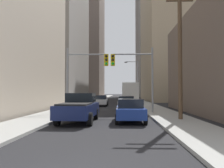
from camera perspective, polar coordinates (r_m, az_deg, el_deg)
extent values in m
cube|color=#9E9E99|center=(55.04, -3.95, -3.86)|extent=(2.94, 160.00, 0.15)
cube|color=#9E9E99|center=(54.86, 5.98, -3.86)|extent=(2.94, 160.00, 0.15)
cube|color=silver|center=(41.71, 4.23, -1.92)|extent=(2.67, 11.54, 2.90)
cube|color=black|center=(41.69, 2.50, -1.20)|extent=(0.18, 10.58, 0.80)
cube|color=red|center=(41.69, 2.50, -2.72)|extent=(0.17, 10.58, 0.28)
cylinder|color=black|center=(45.73, 2.57, -3.73)|extent=(0.32, 1.00, 1.00)
cylinder|color=black|center=(45.81, 5.52, -3.72)|extent=(0.32, 1.00, 1.00)
cylinder|color=black|center=(38.49, 2.67, -4.08)|extent=(0.32, 1.00, 1.00)
cylinder|color=black|center=(38.59, 6.17, -4.07)|extent=(0.32, 1.00, 1.00)
cube|color=#141E4C|center=(15.91, -7.92, -6.13)|extent=(2.21, 5.47, 0.80)
cube|color=black|center=(16.83, -7.34, -3.34)|extent=(1.87, 1.87, 0.70)
cube|color=black|center=(14.55, -8.84, -4.74)|extent=(1.85, 2.44, 0.10)
cylinder|color=black|center=(17.81, -10.02, -6.95)|extent=(0.28, 0.80, 0.80)
cylinder|color=black|center=(17.51, -3.82, -7.06)|extent=(0.28, 0.80, 0.80)
cylinder|color=black|center=(14.47, -12.92, -8.11)|extent=(0.28, 0.80, 0.80)
cylinder|color=black|center=(14.10, -5.28, -8.32)|extent=(0.28, 0.80, 0.80)
cube|color=navy|center=(15.97, 4.35, -6.68)|extent=(1.81, 4.20, 0.65)
cube|color=black|center=(15.79, 4.37, -4.55)|extent=(1.59, 1.90, 0.55)
cylinder|color=black|center=(17.33, 1.30, -7.38)|extent=(0.22, 0.64, 0.64)
cylinder|color=black|center=(17.39, 7.04, -7.35)|extent=(0.22, 0.64, 0.64)
cylinder|color=black|center=(14.66, 1.16, -8.39)|extent=(0.22, 0.64, 0.64)
cylinder|color=black|center=(14.73, 7.96, -8.34)|extent=(0.22, 0.64, 0.64)
cube|color=slate|center=(26.42, 3.39, -4.78)|extent=(1.87, 4.23, 0.65)
cube|color=black|center=(26.25, 3.40, -3.48)|extent=(1.62, 1.93, 0.55)
cylinder|color=black|center=(27.78, 1.54, -5.31)|extent=(0.22, 0.64, 0.64)
cylinder|color=black|center=(27.81, 5.12, -5.30)|extent=(0.22, 0.64, 0.64)
cylinder|color=black|center=(25.09, 1.48, -5.68)|extent=(0.22, 0.64, 0.64)
cylinder|color=black|center=(25.14, 5.44, -5.66)|extent=(0.22, 0.64, 0.64)
cube|color=#B7BABF|center=(33.61, -2.68, -4.15)|extent=(1.85, 4.22, 0.65)
cube|color=black|center=(33.45, -2.70, -3.14)|extent=(1.61, 1.92, 0.55)
cylinder|color=black|center=(35.05, -3.91, -4.59)|extent=(0.22, 0.64, 0.64)
cylinder|color=black|center=(34.91, -1.08, -4.61)|extent=(0.22, 0.64, 0.64)
cylinder|color=black|center=(32.38, -4.41, -4.81)|extent=(0.22, 0.64, 0.64)
cylinder|color=black|center=(32.23, -1.35, -4.83)|extent=(0.22, 0.64, 0.64)
cylinder|color=gray|center=(22.25, -10.61, 0.77)|extent=(0.18, 0.18, 6.00)
cylinder|color=gray|center=(22.17, -6.01, 7.00)|extent=(3.58, 0.12, 0.12)
cube|color=gold|center=(21.92, -1.35, 5.71)|extent=(0.38, 0.30, 1.05)
sphere|color=black|center=(21.80, -1.38, 6.65)|extent=(0.24, 0.24, 0.24)
sphere|color=black|center=(21.75, -1.38, 5.76)|extent=(0.24, 0.24, 0.24)
sphere|color=#19D833|center=(21.71, -1.38, 4.88)|extent=(0.24, 0.24, 0.24)
cylinder|color=gray|center=(21.90, 9.60, 0.81)|extent=(0.18, 0.18, 6.00)
cylinder|color=gray|center=(21.98, 4.90, 7.07)|extent=(3.58, 0.12, 0.12)
cube|color=gold|center=(21.89, 0.20, 5.71)|extent=(0.38, 0.30, 1.05)
sphere|color=black|center=(21.77, 0.19, 6.66)|extent=(0.24, 0.24, 0.24)
sphere|color=black|center=(21.72, 0.19, 5.77)|extent=(0.24, 0.24, 0.24)
sphere|color=#19D833|center=(21.68, 0.19, 4.88)|extent=(0.24, 0.24, 0.24)
cylinder|color=brown|center=(17.08, 15.85, 7.75)|extent=(0.28, 0.28, 9.64)
cube|color=brown|center=(17.97, 15.74, 18.56)|extent=(1.80, 0.12, 0.12)
cylinder|color=gray|center=(42.35, 6.08, 0.53)|extent=(0.16, 0.16, 7.50)
cylinder|color=gray|center=(42.59, 4.69, 5.30)|extent=(2.04, 0.10, 0.10)
ellipsoid|color=#4C4C51|center=(42.54, 3.31, 5.17)|extent=(0.56, 0.32, 0.20)
cube|color=gray|center=(56.21, -19.93, 9.78)|extent=(24.51, 24.44, 26.47)
cube|color=#66564C|center=(101.96, -6.40, 11.85)|extent=(14.21, 27.96, 52.31)
cube|color=tan|center=(59.28, 16.66, 10.24)|extent=(17.98, 25.01, 28.68)
cube|color=gray|center=(98.76, 12.48, 10.64)|extent=(21.77, 24.95, 46.60)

